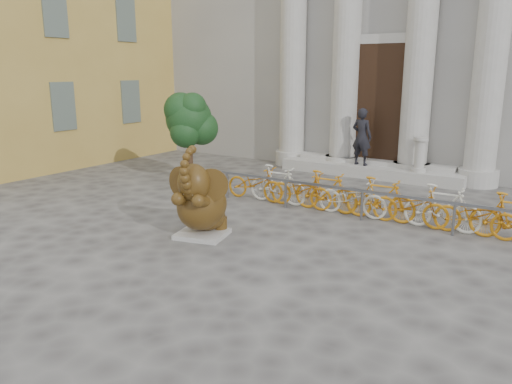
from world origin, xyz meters
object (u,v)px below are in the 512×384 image
Objects in this scene: elephant_statue at (201,204)px; pedestrian at (362,137)px; bike_rack at (366,197)px; tree at (189,120)px.

elephant_statue is 7.71m from pedestrian.
pedestrian reaches higher than bike_rack.
elephant_statue is 0.71× the size of tree.
pedestrian is (-1.90, 4.50, 0.78)m from bike_rack.
pedestrian is at bearing 43.22° from tree.
pedestrian is (4.02, 3.78, -0.63)m from tree.
bike_rack is 2.94× the size of tree.
tree reaches higher than elephant_statue.
elephant_statue is at bearing -126.33° from bike_rack.
tree is (-3.58, 3.89, 1.20)m from elephant_statue.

